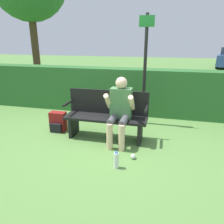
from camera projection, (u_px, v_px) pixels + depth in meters
The scene contains 8 objects.
ground_plane at pixel (106, 138), 4.31m from camera, with size 40.00×40.00×0.00m, color #5B8942.
hedge_back at pixel (123, 91), 5.66m from camera, with size 12.00×0.51×1.15m.
park_bench at pixel (107, 115), 4.23m from camera, with size 1.58×0.45×0.92m.
person_seated at pixel (120, 108), 3.98m from camera, with size 0.52×0.62×1.21m.
backpack at pixel (58, 122), 4.60m from camera, with size 0.33×0.24×0.41m.
water_bottle at pixel (116, 160), 3.28m from camera, with size 0.08×0.08×0.27m.
signpost at pixel (145, 66), 4.65m from camera, with size 0.31×0.09×2.35m.
litter_crumple at pixel (133, 156), 3.55m from camera, with size 0.08×0.08×0.08m.
Camera 1 is at (1.05, -3.78, 1.87)m, focal length 35.00 mm.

